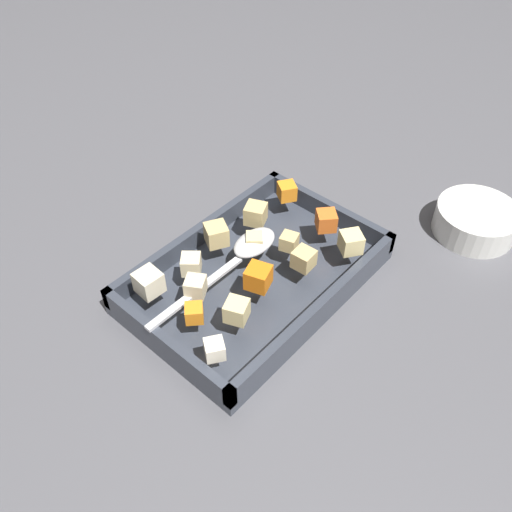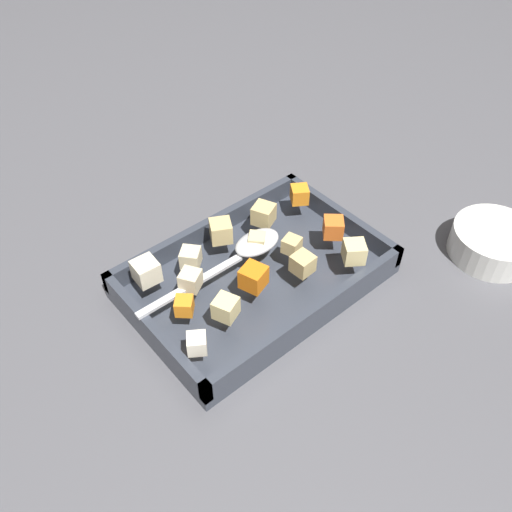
{
  "view_description": "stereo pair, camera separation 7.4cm",
  "coord_description": "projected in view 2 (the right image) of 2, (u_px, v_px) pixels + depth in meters",
  "views": [
    {
      "loc": [
        0.41,
        0.37,
        0.58
      ],
      "look_at": [
        0.02,
        0.02,
        0.06
      ],
      "focal_mm": 38.14,
      "sensor_mm": 36.0,
      "label": 1
    },
    {
      "loc": [
        0.36,
        0.42,
        0.58
      ],
      "look_at": [
        0.02,
        0.02,
        0.06
      ],
      "focal_mm": 38.14,
      "sensor_mm": 36.0,
      "label": 2
    }
  ],
  "objects": [
    {
      "name": "potato_chunk_near_left",
      "position": [
        226.0,
        308.0,
        0.67
      ],
      "size": [
        0.04,
        0.04,
        0.03
      ],
      "primitive_type": "cube",
      "rotation": [
        0.0,
        0.0,
        1.97
      ],
      "color": "#E0CC89",
      "rests_on": "baking_dish"
    },
    {
      "name": "ground_plane",
      "position": [
        257.0,
        270.0,
        0.8
      ],
      "size": [
        4.0,
        4.0,
        0.0
      ],
      "primitive_type": "plane",
      "color": "#4C4C51"
    },
    {
      "name": "small_prep_bowl",
      "position": [
        493.0,
        242.0,
        0.81
      ],
      "size": [
        0.13,
        0.13,
        0.05
      ],
      "primitive_type": "cylinder",
      "color": "silver",
      "rests_on": "ground_plane"
    },
    {
      "name": "potato_chunk_corner_sw",
      "position": [
        256.0,
        244.0,
        0.76
      ],
      "size": [
        0.03,
        0.03,
        0.02
      ],
      "primitive_type": "cube",
      "rotation": [
        0.0,
        0.0,
        3.88
      ],
      "color": "#E0CC89",
      "rests_on": "baking_dish"
    },
    {
      "name": "potato_chunk_corner_se",
      "position": [
        192.0,
        281.0,
        0.71
      ],
      "size": [
        0.04,
        0.04,
        0.03
      ],
      "primitive_type": "cube",
      "rotation": [
        0.0,
        0.0,
        2.12
      ],
      "color": "beige",
      "rests_on": "baking_dish"
    },
    {
      "name": "potato_chunk_mid_left",
      "position": [
        191.0,
        258.0,
        0.74
      ],
      "size": [
        0.04,
        0.04,
        0.03
      ],
      "primitive_type": "cube",
      "rotation": [
        0.0,
        0.0,
        2.29
      ],
      "color": "beige",
      "rests_on": "baking_dish"
    },
    {
      "name": "carrot_chunk_far_right",
      "position": [
        333.0,
        227.0,
        0.78
      ],
      "size": [
        0.04,
        0.04,
        0.03
      ],
      "primitive_type": "cube",
      "rotation": [
        0.0,
        0.0,
        3.98
      ],
      "color": "orange",
      "rests_on": "baking_dish"
    },
    {
      "name": "parsnip_chunk_center",
      "position": [
        146.0,
        271.0,
        0.71
      ],
      "size": [
        0.03,
        0.03,
        0.03
      ],
      "primitive_type": "cube",
      "rotation": [
        0.0,
        0.0,
        4.65
      ],
      "color": "beige",
      "rests_on": "baking_dish"
    },
    {
      "name": "potato_chunk_back_center",
      "position": [
        292.0,
        245.0,
        0.76
      ],
      "size": [
        0.03,
        0.03,
        0.02
      ],
      "primitive_type": "cube",
      "rotation": [
        0.0,
        0.0,
        1.88
      ],
      "color": "tan",
      "rests_on": "baking_dish"
    },
    {
      "name": "serving_spoon",
      "position": [
        251.0,
        246.0,
        0.76
      ],
      "size": [
        0.24,
        0.04,
        0.02
      ],
      "rotation": [
        0.0,
        0.0,
        6.27
      ],
      "color": "silver",
      "rests_on": "baking_dish"
    },
    {
      "name": "carrot_chunk_mid_right",
      "position": [
        253.0,
        277.0,
        0.71
      ],
      "size": [
        0.04,
        0.04,
        0.03
      ],
      "primitive_type": "cube",
      "rotation": [
        0.0,
        0.0,
        3.47
      ],
      "color": "orange",
      "rests_on": "baking_dish"
    },
    {
      "name": "parsnip_chunk_rim_edge",
      "position": [
        197.0,
        343.0,
        0.64
      ],
      "size": [
        0.03,
        0.03,
        0.02
      ],
      "primitive_type": "cube",
      "rotation": [
        0.0,
        0.0,
        0.97
      ],
      "color": "silver",
      "rests_on": "baking_dish"
    },
    {
      "name": "potato_chunk_front_center",
      "position": [
        354.0,
        252.0,
        0.74
      ],
      "size": [
        0.04,
        0.04,
        0.03
      ],
      "primitive_type": "cube",
      "rotation": [
        0.0,
        0.0,
        2.53
      ],
      "color": "#E0CC89",
      "rests_on": "baking_dish"
    },
    {
      "name": "potato_chunk_corner_nw",
      "position": [
        303.0,
        264.0,
        0.73
      ],
      "size": [
        0.03,
        0.03,
        0.03
      ],
      "primitive_type": "cube",
      "rotation": [
        0.0,
        0.0,
        1.63
      ],
      "color": "tan",
      "rests_on": "baking_dish"
    },
    {
      "name": "carrot_chunk_near_right",
      "position": [
        300.0,
        194.0,
        0.83
      ],
      "size": [
        0.04,
        0.04,
        0.03
      ],
      "primitive_type": "cube",
      "rotation": [
        0.0,
        0.0,
        4.13
      ],
      "color": "orange",
      "rests_on": "baking_dish"
    },
    {
      "name": "potato_chunk_near_spoon",
      "position": [
        221.0,
        231.0,
        0.77
      ],
      "size": [
        0.04,
        0.04,
        0.03
      ],
      "primitive_type": "cube",
      "rotation": [
        0.0,
        0.0,
        5.79
      ],
      "color": "tan",
      "rests_on": "baking_dish"
    },
    {
      "name": "baking_dish",
      "position": [
        256.0,
        277.0,
        0.77
      ],
      "size": [
        0.35,
        0.23,
        0.05
      ],
      "color": "#333842",
      "rests_on": "ground_plane"
    },
    {
      "name": "carrot_chunk_heap_side",
      "position": [
        184.0,
        306.0,
        0.68
      ],
      "size": [
        0.03,
        0.03,
        0.02
      ],
      "primitive_type": "cube",
      "rotation": [
        0.0,
        0.0,
        0.82
      ],
      "color": "orange",
      "rests_on": "baking_dish"
    },
    {
      "name": "potato_chunk_far_left",
      "position": [
        264.0,
        214.0,
        0.8
      ],
      "size": [
        0.04,
        0.04,
        0.03
      ],
      "primitive_type": "cube",
      "rotation": [
        0.0,
        0.0,
        3.56
      ],
      "color": "tan",
      "rests_on": "baking_dish"
    }
  ]
}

